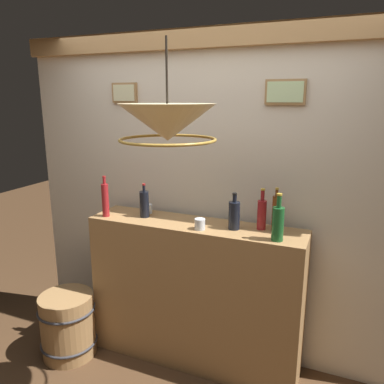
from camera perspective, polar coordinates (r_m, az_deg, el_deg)
panelled_rear_partition at (r=2.96m, az=2.36°, el=0.45°), size 3.14×0.15×2.52m
bar_shelf_unit at (r=3.01m, az=0.38°, el=-15.08°), size 1.62×0.37×1.14m
liquor_bottle_tequila at (r=2.48m, az=12.81°, el=-4.53°), size 0.08×0.08×0.31m
liquor_bottle_gin at (r=2.65m, az=12.49°, el=-3.12°), size 0.05×0.05×0.31m
liquor_bottle_rye at (r=2.65m, az=6.38°, el=-3.44°), size 0.08×0.08×0.26m
liquor_bottle_vermouth at (r=2.67m, az=10.47°, el=-3.23°), size 0.06×0.06×0.29m
liquor_bottle_rum at (r=2.93m, az=-7.19°, el=-1.77°), size 0.07×0.07×0.26m
liquor_bottle_sherry at (r=2.99m, az=-12.93°, el=-1.09°), size 0.05×0.05×0.32m
glass_tumbler_rocks at (r=2.65m, az=1.19°, el=-4.85°), size 0.07×0.07×0.08m
glass_tumbler_highball at (r=3.04m, az=-6.69°, el=-2.53°), size 0.07×0.07×0.07m
pendant_lamp at (r=2.03m, az=-3.71°, el=10.22°), size 0.52×0.52×0.53m
wooden_barrel at (r=3.37m, az=-18.18°, el=-18.48°), size 0.45×0.45×0.52m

